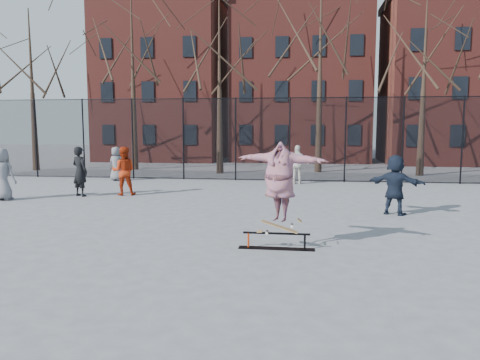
# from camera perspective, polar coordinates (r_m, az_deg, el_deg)

# --- Properties ---
(ground) EXTENTS (100.00, 100.00, 0.00)m
(ground) POSITION_cam_1_polar(r_m,az_deg,el_deg) (10.00, -3.69, -8.92)
(ground) COLOR slate
(skate_rail) EXTENTS (1.66, 0.25, 0.37)m
(skate_rail) POSITION_cam_1_polar(r_m,az_deg,el_deg) (10.33, 4.45, -7.59)
(skate_rail) COLOR black
(skate_rail) RESTS_ON ground
(skateboard) EXTENTS (0.88, 0.21, 0.10)m
(skateboard) POSITION_cam_1_polar(r_m,az_deg,el_deg) (10.26, 4.83, -6.11)
(skateboard) COLOR olive
(skateboard) RESTS_ON skate_rail
(skater) EXTENTS (2.18, 1.29, 1.72)m
(skater) POSITION_cam_1_polar(r_m,az_deg,el_deg) (10.10, 4.88, -1.07)
(skater) COLOR #413B93
(skater) RESTS_ON skateboard
(bystander_grey) EXTENTS (0.92, 0.60, 1.87)m
(bystander_grey) POSITION_cam_1_polar(r_m,az_deg,el_deg) (18.76, -26.99, 0.63)
(bystander_grey) COLOR slate
(bystander_grey) RESTS_ON ground
(bystander_black) EXTENTS (0.81, 0.68, 1.89)m
(bystander_black) POSITION_cam_1_polar(r_m,az_deg,el_deg) (18.66, -18.95, 0.99)
(bystander_black) COLOR black
(bystander_black) RESTS_ON ground
(bystander_red) EXTENTS (1.06, 0.93, 1.86)m
(bystander_red) POSITION_cam_1_polar(r_m,az_deg,el_deg) (18.50, -14.00, 1.07)
(bystander_red) COLOR #A62A0E
(bystander_red) RESTS_ON ground
(bystander_white) EXTENTS (1.11, 0.65, 1.78)m
(bystander_white) POSITION_cam_1_polar(r_m,az_deg,el_deg) (21.50, 7.04, 1.88)
(bystander_white) COLOR silver
(bystander_white) RESTS_ON ground
(bystander_navy) EXTENTS (1.74, 1.26, 1.82)m
(bystander_navy) POSITION_cam_1_polar(r_m,az_deg,el_deg) (14.78, 18.39, -0.55)
(bystander_navy) COLOR #17202F
(bystander_navy) RESTS_ON ground
(bystander_extra) EXTENTS (0.87, 0.64, 1.64)m
(bystander_extra) POSITION_cam_1_polar(r_m,az_deg,el_deg) (23.33, -14.85, 1.92)
(bystander_extra) COLOR slate
(bystander_extra) RESTS_ON ground
(fence) EXTENTS (34.03, 0.07, 4.00)m
(fence) POSITION_cam_1_polar(r_m,az_deg,el_deg) (22.52, 2.96, 5.11)
(fence) COLOR black
(fence) RESTS_ON ground
(tree_row) EXTENTS (33.66, 7.46, 10.67)m
(tree_row) POSITION_cam_1_polar(r_m,az_deg,el_deg) (27.07, 3.32, 16.65)
(tree_row) COLOR black
(tree_row) RESTS_ON ground
(rowhouses) EXTENTS (29.00, 7.00, 13.00)m
(rowhouses) POSITION_cam_1_polar(r_m,az_deg,el_deg) (35.60, 6.09, 12.14)
(rowhouses) COLOR maroon
(rowhouses) RESTS_ON ground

